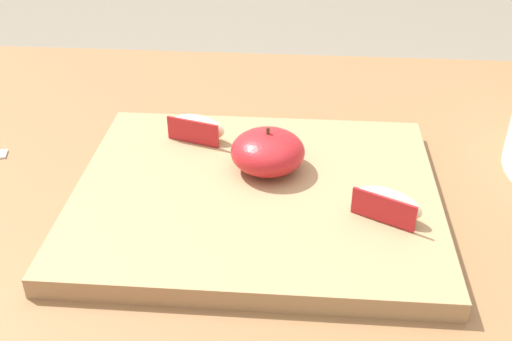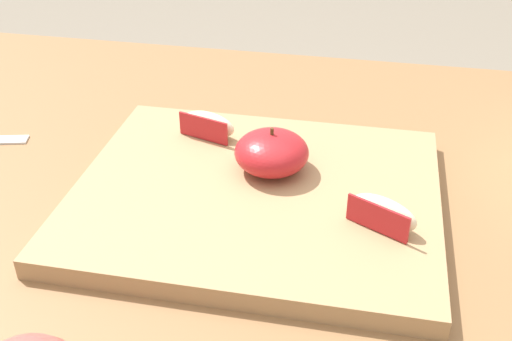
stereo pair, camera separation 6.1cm
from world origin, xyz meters
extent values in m
cube|color=brown|center=(0.00, 0.00, 0.71)|extent=(1.16, 0.84, 0.03)
cube|color=#A37F56|center=(0.03, 0.02, 0.74)|extent=(0.36, 0.30, 0.02)
ellipsoid|color=#B21E23|center=(0.04, 0.05, 0.77)|extent=(0.08, 0.08, 0.04)
cylinder|color=#4C3319|center=(0.04, 0.05, 0.79)|extent=(0.00, 0.00, 0.01)
ellipsoid|color=beige|center=(-0.04, 0.11, 0.76)|extent=(0.07, 0.04, 0.03)
cube|color=#B21E23|center=(-0.04, 0.10, 0.76)|extent=(0.06, 0.02, 0.03)
ellipsoid|color=beige|center=(0.16, -0.02, 0.76)|extent=(0.07, 0.05, 0.03)
cube|color=#B21E23|center=(0.16, -0.03, 0.76)|extent=(0.06, 0.03, 0.03)
camera|label=1|loc=(0.08, -0.50, 1.10)|focal=43.78mm
camera|label=2|loc=(0.14, -0.49, 1.10)|focal=43.78mm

